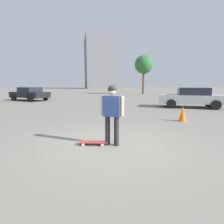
{
  "coord_description": "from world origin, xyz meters",
  "views": [
    {
      "loc": [
        4.44,
        -0.98,
        1.61
      ],
      "look_at": [
        0.0,
        0.0,
        0.9
      ],
      "focal_mm": 28.0,
      "sensor_mm": 36.0,
      "label": 1
    }
  ],
  "objects": [
    {
      "name": "car_parked_near",
      "position": [
        -6.54,
        7.26,
        0.74
      ],
      "size": [
        3.67,
        4.78,
        1.42
      ],
      "rotation": [
        0.0,
        0.0,
        -2.05
      ],
      "color": "#ADB2B7",
      "rests_on": "ground_plane"
    },
    {
      "name": "tree_distant",
      "position": [
        -24.4,
        10.94,
        5.0
      ],
      "size": [
        3.13,
        3.13,
        6.63
      ],
      "color": "brown",
      "rests_on": "ground_plane"
    },
    {
      "name": "building_block_distant",
      "position": [
        -76.36,
        12.36,
        11.23
      ],
      "size": [
        14.77,
        15.41,
        22.47
      ],
      "color": "slate",
      "rests_on": "ground_plane"
    },
    {
      "name": "car_parked_far",
      "position": [
        -15.04,
        -5.41,
        0.73
      ],
      "size": [
        4.04,
        4.33,
        1.38
      ],
      "rotation": [
        0.0,
        0.0,
        -2.27
      ],
      "color": "black",
      "rests_on": "ground_plane"
    },
    {
      "name": "skateboard",
      "position": [
        -0.11,
        -0.5,
        0.07
      ],
      "size": [
        0.43,
        0.78,
        0.09
      ],
      "rotation": [
        0.0,
        0.0,
        -1.85
      ],
      "color": "#A5332D",
      "rests_on": "ground_plane"
    },
    {
      "name": "person",
      "position": [
        0.0,
        0.0,
        0.97
      ],
      "size": [
        0.41,
        0.57,
        1.61
      ],
      "rotation": [
        0.0,
        0.0,
        1.02
      ],
      "color": "#262628",
      "rests_on": "ground_plane"
    },
    {
      "name": "ground_plane",
      "position": [
        0.0,
        0.0,
        0.0
      ],
      "size": [
        220.0,
        220.0,
        0.0
      ],
      "primitive_type": "plane",
      "color": "gray"
    },
    {
      "name": "traffic_cone",
      "position": [
        -2.37,
        3.75,
        0.34
      ],
      "size": [
        0.33,
        0.33,
        0.68
      ],
      "color": "orange",
      "rests_on": "ground_plane"
    }
  ]
}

